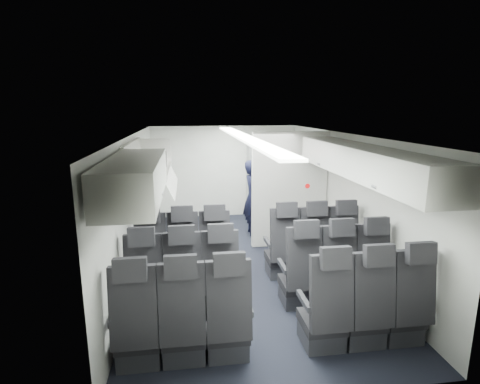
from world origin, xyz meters
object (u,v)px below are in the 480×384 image
object	(u,v)px
boarding_door	(149,192)
carry_on_bag	(150,160)
seat_row_mid	(260,280)
seat_row_front	(249,254)
seat_row_rear	(277,318)
flight_attendant	(253,198)
galley_unit	(266,178)

from	to	relation	value
boarding_door	carry_on_bag	bearing A→B (deg)	-82.54
seat_row_mid	carry_on_bag	world-z (taller)	carry_on_bag
seat_row_front	carry_on_bag	world-z (taller)	carry_on_bag
seat_row_mid	seat_row_rear	world-z (taller)	same
seat_row_front	flight_attendant	size ratio (longest dim) A/B	2.17
galley_unit	boarding_door	bearing A→B (deg)	-155.72
seat_row_front	galley_unit	size ratio (longest dim) A/B	1.75
seat_row_front	flight_attendant	distance (m)	2.14
galley_unit	flight_attendant	bearing A→B (deg)	-114.09
carry_on_bag	flight_attendant	bearing A→B (deg)	62.28
flight_attendant	carry_on_bag	xyz separation A→B (m)	(-1.84, -1.70, 1.04)
boarding_door	carry_on_bag	distance (m)	1.93
seat_row_mid	seat_row_rear	bearing A→B (deg)	-90.00
seat_row_rear	flight_attendant	xyz separation A→B (m)	(0.42, 3.87, 0.37)
seat_row_rear	flight_attendant	distance (m)	3.91
galley_unit	flight_attendant	world-z (taller)	galley_unit
seat_row_front	galley_unit	world-z (taller)	galley_unit
seat_row_front	boarding_door	bearing A→B (deg)	128.16
seat_row_front	seat_row_mid	xyz separation A→B (m)	(0.00, -0.90, 0.00)
galley_unit	carry_on_bag	size ratio (longest dim) A/B	4.78
seat_row_front	seat_row_mid	world-z (taller)	same
seat_row_front	flight_attendant	world-z (taller)	flight_attendant
seat_row_rear	carry_on_bag	size ratio (longest dim) A/B	8.39
seat_row_front	seat_row_rear	distance (m)	1.80
galley_unit	carry_on_bag	world-z (taller)	carry_on_bag
seat_row_front	carry_on_bag	distance (m)	2.03
flight_attendant	seat_row_front	bearing A→B (deg)	165.15
boarding_door	carry_on_bag	size ratio (longest dim) A/B	4.68
seat_row_front	galley_unit	xyz separation A→B (m)	(0.95, 3.25, 0.55)
seat_row_front	seat_row_mid	size ratio (longest dim) A/B	1.00
seat_row_rear	flight_attendant	size ratio (longest dim) A/B	2.17
galley_unit	carry_on_bag	distance (m)	3.82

